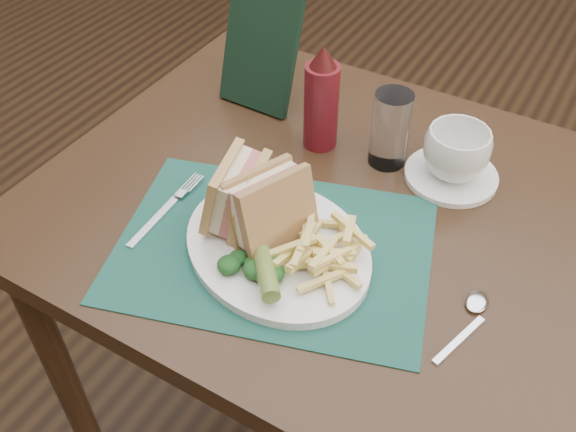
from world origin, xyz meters
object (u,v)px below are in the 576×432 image
(saucer, at_px, (451,175))
(plate, at_px, (277,247))
(sandwich_half_a, at_px, (222,189))
(check_presenter, at_px, (261,45))
(drinking_glass, at_px, (390,129))
(ketchup_bottle, at_px, (322,97))
(placemat, at_px, (273,248))
(sandwich_half_b, at_px, (262,199))
(coffee_cup, at_px, (456,153))
(table_main, at_px, (321,339))

(saucer, bearing_deg, plate, -119.09)
(sandwich_half_a, height_order, saucer, sandwich_half_a)
(sandwich_half_a, relative_size, check_presenter, 0.47)
(drinking_glass, distance_m, ketchup_bottle, 0.12)
(placemat, xyz_separation_m, saucer, (0.17, 0.28, 0.00))
(sandwich_half_b, distance_m, coffee_cup, 0.33)
(sandwich_half_b, bearing_deg, drinking_glass, 94.89)
(placemat, height_order, drinking_glass, drinking_glass)
(plate, distance_m, drinking_glass, 0.28)
(sandwich_half_a, relative_size, drinking_glass, 0.84)
(sandwich_half_a, xyz_separation_m, sandwich_half_b, (0.06, 0.01, 0.00))
(saucer, xyz_separation_m, ketchup_bottle, (-0.23, -0.03, 0.09))
(placemat, height_order, coffee_cup, coffee_cup)
(plate, height_order, saucer, plate)
(placemat, bearing_deg, sandwich_half_b, 151.18)
(sandwich_half_b, height_order, ketchup_bottle, ketchup_bottle)
(plate, bearing_deg, check_presenter, 147.91)
(check_presenter, bearing_deg, table_main, -36.09)
(table_main, xyz_separation_m, placemat, (-0.02, -0.14, 0.38))
(sandwich_half_b, bearing_deg, coffee_cup, 77.36)
(table_main, distance_m, check_presenter, 0.57)
(table_main, height_order, ketchup_bottle, ketchup_bottle)
(table_main, bearing_deg, saucer, 44.08)
(sandwich_half_a, distance_m, drinking_glass, 0.30)
(coffee_cup, relative_size, ketchup_bottle, 0.57)
(plate, bearing_deg, ketchup_bottle, 128.07)
(saucer, bearing_deg, sandwich_half_b, -125.82)
(ketchup_bottle, bearing_deg, saucer, 6.35)
(check_presenter, bearing_deg, coffee_cup, -4.71)
(ketchup_bottle, bearing_deg, table_main, -55.10)
(sandwich_half_a, height_order, coffee_cup, sandwich_half_a)
(table_main, distance_m, ketchup_bottle, 0.49)
(sandwich_half_a, bearing_deg, sandwich_half_b, -5.28)
(ketchup_bottle, bearing_deg, drinking_glass, 6.10)
(table_main, distance_m, sandwich_half_b, 0.47)
(sandwich_half_b, bearing_deg, saucer, 77.36)
(table_main, bearing_deg, drinking_glass, 73.63)
(saucer, xyz_separation_m, drinking_glass, (-0.11, -0.01, 0.06))
(placemat, xyz_separation_m, check_presenter, (-0.22, 0.32, 0.11))
(placemat, distance_m, ketchup_bottle, 0.28)
(placemat, relative_size, coffee_cup, 4.27)
(ketchup_bottle, bearing_deg, placemat, -76.48)
(plate, distance_m, ketchup_bottle, 0.28)
(sandwich_half_b, relative_size, drinking_glass, 0.88)
(saucer, bearing_deg, ketchup_bottle, -173.65)
(drinking_glass, relative_size, check_presenter, 0.56)
(check_presenter, bearing_deg, placemat, -54.42)
(saucer, height_order, ketchup_bottle, ketchup_bottle)
(plate, bearing_deg, sandwich_half_a, -161.61)
(saucer, xyz_separation_m, check_presenter, (-0.39, 0.04, 0.11))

